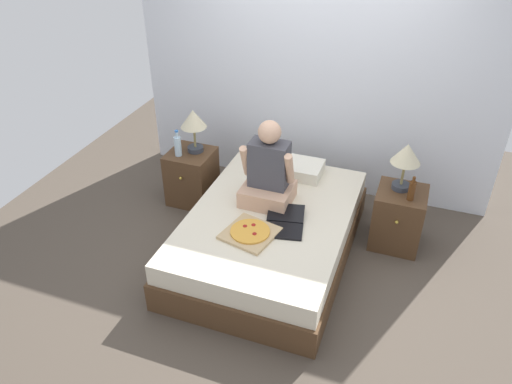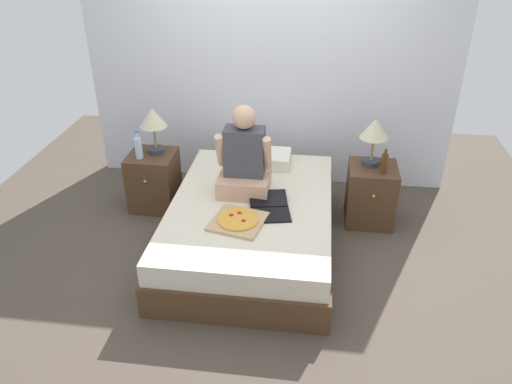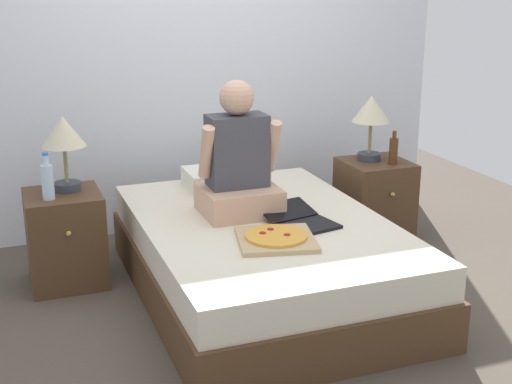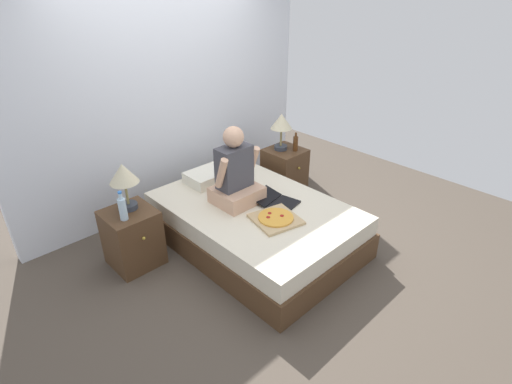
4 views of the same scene
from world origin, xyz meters
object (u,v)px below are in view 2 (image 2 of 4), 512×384
Objects in this scene: beer_bottle at (384,163)px; lamp_on_left_nightstand at (153,121)px; nightstand_right at (371,194)px; person_seated at (244,161)px; nightstand_left at (154,180)px; lamp_on_right_nightstand at (375,132)px; laptop at (270,210)px; bed at (251,224)px; pizza_box at (238,221)px; water_bottle at (138,147)px.

lamp_on_left_nightstand is at bearing 175.99° from beer_bottle.
person_seated is at bearing -161.56° from nightstand_right.
lamp_on_right_nightstand is (2.08, 0.05, 0.61)m from nightstand_left.
person_seated is (-1.11, -0.43, -0.15)m from lamp_on_right_nightstand.
lamp_on_left_nightstand reaches higher than laptop.
lamp_on_left_nightstand is 1.00× the size of lamp_on_right_nightstand.
nightstand_right is at bearing 18.44° from person_seated.
beer_bottle is (1.12, 0.47, 0.44)m from bed.
nightstand_right is at bearing 38.75° from laptop.
lamp_on_right_nightstand is (1.02, 0.62, 0.67)m from bed.
bed is 0.42m from pizza_box.
laptop is at bearing -32.61° from lamp_on_left_nightstand.
beer_bottle is at bearing -2.63° from nightstand_left.
lamp_on_left_nightstand is 0.96× the size of laptop.
nightstand_left is 2.47× the size of beer_bottle.
water_bottle is 0.35× the size of person_seated.
pizza_box is at bearing -145.73° from beer_bottle.
lamp_on_left_nightstand is at bearing 148.62° from bed.
person_seated is at bearing 92.78° from pizza_box.
lamp_on_left_nightstand is 0.79× the size of nightstand_right.
bed is 4.48× the size of lamp_on_left_nightstand.
nightstand_left is 0.73× the size of person_seated.
water_bottle is 1.46m from laptop.
beer_bottle is at bearing 34.27° from pizza_box.
nightstand_right reaches higher than bed.
bed is 1.20m from nightstand_left.
lamp_on_right_nightstand is at bearing 31.13° from bed.
nightstand_left reaches higher than bed.
lamp_on_right_nightstand is 0.96× the size of laptop.
pizza_box is at bearing -100.02° from bed.
lamp_on_right_nightstand is at bearing 123.69° from beer_bottle.
lamp_on_right_nightstand reaches higher than bed.
beer_bottle is 1.15m from laptop.
lamp_on_left_nightstand is at bearing 147.39° from laptop.
nightstand_left is at bearing 158.58° from person_seated.
beer_bottle is (2.18, -0.10, 0.38)m from nightstand_left.
person_seated is (-1.14, -0.38, 0.46)m from nightstand_right.
laptop is at bearing -138.35° from lamp_on_right_nightstand.
lamp_on_right_nightstand is (-0.03, 0.05, 0.61)m from nightstand_right.
water_bottle reaches higher than pizza_box.
bed is 1.36m from lamp_on_left_nightstand.
water_bottle is 0.58× the size of pizza_box.
nightstand_left is 1.21× the size of laptop.
bed is 1.31m from water_bottle.
beer_bottle reaches higher than nightstand_right.
pizza_box is (-1.08, -0.96, -0.42)m from lamp_on_right_nightstand.
nightstand_left is at bearing 151.66° from bed.
beer_bottle is at bearing 13.04° from person_seated.
bed is 1.30m from beer_bottle.
nightstand_left is at bearing 177.37° from beer_bottle.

